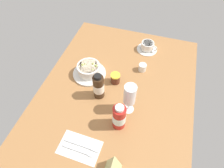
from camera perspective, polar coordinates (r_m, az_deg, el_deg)
ground_plane at (r=109.02cm, az=1.37°, el=-2.33°), size 110.00×84.00×3.00cm
porridge_bowl at (r=113.42cm, az=-6.81°, el=4.12°), size 19.42×19.42×8.08cm
cutlery_setting at (r=93.15cm, az=-9.31°, el=-18.08°), size 12.44×19.38×0.90cm
coffee_cup at (r=130.96cm, az=10.44°, el=10.84°), size 13.39×13.39×5.77cm
creamer_jug at (r=117.30cm, az=9.02°, el=4.93°), size 5.43×4.64×5.15cm
wine_glass at (r=91.29cm, az=5.27°, el=-3.43°), size 5.97×5.97×18.68cm
jam_jar at (r=109.15cm, az=0.98°, el=1.69°), size 5.44×5.44×6.12cm
sauce_bottle_red at (r=90.31cm, az=2.11°, el=-9.72°), size 6.34×6.34×16.13cm
sauce_bottle_brown at (r=100.01cm, az=-3.99°, el=-0.80°), size 5.86×5.86×16.42cm
menu_card at (r=85.40cm, az=0.29°, el=-22.97°), size 4.78×6.92×8.96cm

